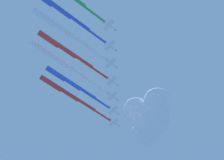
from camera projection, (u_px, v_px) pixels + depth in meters
name	position (u px, v px, depth m)	size (l,w,h in m)	color
jet_lead	(68.00, 94.00, 237.32)	(25.19, 68.49, 3.80)	silver
jet_port_inner	(71.00, 83.00, 230.31)	(23.02, 61.24, 3.70)	silver
jet_starboard_inner	(61.00, 61.00, 219.91)	(26.73, 71.60, 3.75)	silver
jet_port_mid	(66.00, 50.00, 215.00)	(22.68, 62.16, 3.69)	silver
jet_starboard_mid	(62.00, 29.00, 208.68)	(23.19, 63.86, 3.72)	silver
jet_port_outer	(60.00, 10.00, 201.23)	(23.30, 63.24, 3.78)	silver
cloud_puff	(149.00, 117.00, 274.87)	(52.95, 39.50, 33.42)	white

